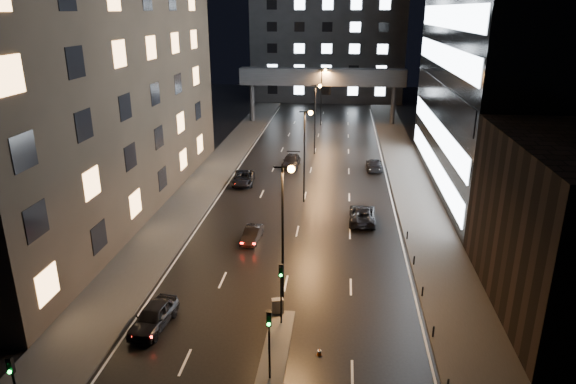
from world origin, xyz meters
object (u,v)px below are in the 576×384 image
car_away_c (243,178)px  car_toward_b (374,164)px  car_away_a (154,316)px  utility_cabinet (278,306)px  car_toward_a (362,214)px  car_away_d (291,161)px  car_away_b (252,234)px

car_away_c → car_toward_b: bearing=20.8°
car_away_a → utility_cabinet: 8.34m
car_toward_b → utility_cabinet: size_ratio=4.68×
car_toward_a → car_toward_b: car_toward_a is taller
car_toward_a → car_toward_b: (2.10, 18.02, -0.05)m
car_away_a → car_away_c: car_away_a is taller
car_away_d → car_away_b: bearing=-91.7°
car_away_a → car_away_c: 30.05m
car_away_a → car_toward_a: bearing=60.9°
car_away_c → car_toward_a: (14.01, -10.36, 0.03)m
car_toward_a → utility_cabinet: car_toward_a is taller
car_away_c → car_away_d: size_ratio=1.00×
car_away_b → car_toward_b: bearing=67.2°
car_away_b → car_toward_b: 26.64m
car_away_a → car_away_d: bearing=88.8°
car_away_d → car_toward_b: size_ratio=1.07×
car_away_d → car_toward_a: car_away_d is taller
car_away_a → car_toward_a: (14.33, 19.69, -0.04)m
car_away_d → car_away_c: bearing=-121.6°
car_away_b → car_away_c: (-3.86, 15.99, 0.10)m
car_away_b → car_toward_a: 11.61m
car_toward_b → utility_cabinet: (-8.43, -35.36, -0.04)m
car_toward_a → utility_cabinet: bearing=71.1°
car_toward_b → utility_cabinet: 36.35m
car_toward_a → utility_cabinet: (-6.33, -17.34, -0.09)m
car_away_a → car_toward_b: (16.44, 37.71, -0.09)m
car_away_a → utility_cabinet: size_ratio=4.47×
car_toward_b → car_away_d: bearing=-1.0°
car_away_c → utility_cabinet: (7.68, -27.70, -0.06)m
car_toward_b → car_toward_a: bearing=83.4°
car_away_c → car_toward_b: (16.11, 7.66, -0.02)m
car_away_c → car_toward_b: 17.84m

